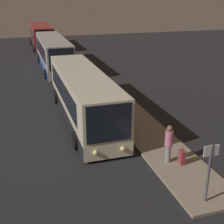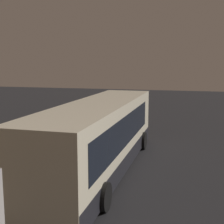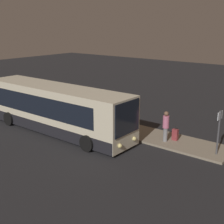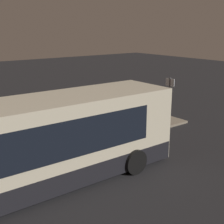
{
  "view_description": "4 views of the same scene",
  "coord_description": "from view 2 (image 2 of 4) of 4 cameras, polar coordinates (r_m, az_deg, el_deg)",
  "views": [
    {
      "loc": [
        17.65,
        -3.74,
        7.51
      ],
      "look_at": [
        3.83,
        0.52,
        1.91
      ],
      "focal_mm": 50.0,
      "sensor_mm": 36.0,
      "label": 1
    },
    {
      "loc": [
        -12.66,
        -3.96,
        4.63
      ],
      "look_at": [
        3.83,
        0.52,
        1.91
      ],
      "focal_mm": 50.0,
      "sensor_mm": 36.0,
      "label": 2
    },
    {
      "loc": [
        14.56,
        -12.95,
        6.84
      ],
      "look_at": [
        3.83,
        0.52,
        1.91
      ],
      "focal_mm": 50.0,
      "sensor_mm": 36.0,
      "label": 3
    },
    {
      "loc": [
        -3.51,
        -9.18,
        5.26
      ],
      "look_at": [
        3.83,
        0.52,
        1.91
      ],
      "focal_mm": 50.0,
      "sensor_mm": 36.0,
      "label": 4
    }
  ],
  "objects": [
    {
      "name": "ground",
      "position": [
        14.05,
        -2.09,
        -10.19
      ],
      "size": [
        80.0,
        80.0,
        0.0
      ],
      "primitive_type": "plane",
      "color": "#232326"
    },
    {
      "name": "platform",
      "position": [
        15.08,
        -12.59,
        -8.8
      ],
      "size": [
        20.0,
        2.48,
        0.12
      ],
      "color": "gray",
      "rests_on": "ground"
    },
    {
      "name": "bus_lead",
      "position": [
        13.27,
        -2.26,
        -4.69
      ],
      "size": [
        11.47,
        2.72,
        2.99
      ],
      "color": "beige",
      "rests_on": "ground"
    },
    {
      "name": "passenger_boarding",
      "position": [
        15.21,
        -9.26,
        -4.7
      ],
      "size": [
        0.6,
        0.67,
        1.72
      ],
      "rotation": [
        0.0,
        0.0,
        2.57
      ],
      "color": "#6B604C",
      "rests_on": "platform"
    },
    {
      "name": "passenger_waiting",
      "position": [
        20.32,
        -3.46,
        -0.89
      ],
      "size": [
        0.51,
        0.51,
        1.82
      ],
      "rotation": [
        0.0,
        0.0,
        2.54
      ],
      "color": "gray",
      "rests_on": "platform"
    },
    {
      "name": "suitcase",
      "position": [
        20.95,
        -4.46,
        -2.44
      ],
      "size": [
        0.34,
        0.22,
        0.92
      ],
      "color": "maroon",
      "rests_on": "platform"
    },
    {
      "name": "sign_post",
      "position": [
        23.15,
        -1.13,
        1.54
      ],
      "size": [
        0.1,
        0.62,
        2.39
      ],
      "color": "#4C4C51",
      "rests_on": "platform"
    }
  ]
}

